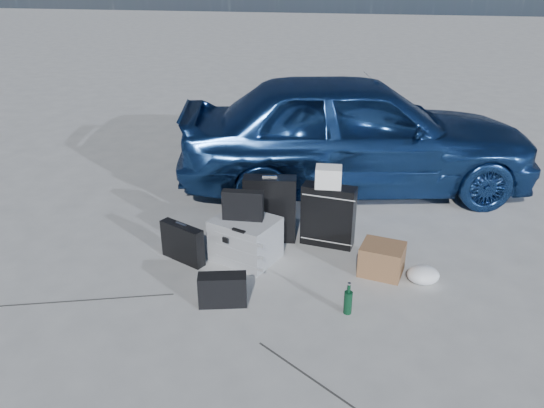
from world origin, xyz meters
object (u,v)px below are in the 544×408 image
at_px(suitcase_left, 270,209).
at_px(suitcase_right, 328,216).
at_px(duffel_bag, 258,211).
at_px(cardboard_box, 382,259).
at_px(car, 355,132).
at_px(briefcase, 182,243).
at_px(green_bottle, 348,299).
at_px(pelican_case, 246,239).

distance_m(suitcase_left, suitcase_right, 0.62).
height_order(duffel_bag, cardboard_box, duffel_bag).
distance_m(car, briefcase, 2.79).
distance_m(suitcase_left, duffel_bag, 0.42).
relative_size(suitcase_right, green_bottle, 2.31).
bearing_deg(green_bottle, suitcase_right, 103.60).
height_order(pelican_case, suitcase_right, suitcase_right).
relative_size(suitcase_left, suitcase_right, 1.08).
bearing_deg(pelican_case, suitcase_left, 91.74).
bearing_deg(cardboard_box, briefcase, -176.09).
bearing_deg(car, suitcase_right, 161.13).
bearing_deg(briefcase, cardboard_box, 29.76).
relative_size(pelican_case, suitcase_left, 0.84).
distance_m(pelican_case, duffel_bag, 0.77).
height_order(car, cardboard_box, car).
bearing_deg(suitcase_left, cardboard_box, -29.54).
xyz_separation_m(suitcase_right, green_bottle, (0.29, -1.19, -0.19)).
bearing_deg(pelican_case, cardboard_box, 19.89).
xyz_separation_m(pelican_case, duffel_bag, (-0.04, 0.77, -0.05)).
height_order(suitcase_right, duffel_bag, suitcase_right).
xyz_separation_m(briefcase, duffel_bag, (0.56, 0.92, -0.03)).
height_order(cardboard_box, green_bottle, cardboard_box).
xyz_separation_m(suitcase_right, duffel_bag, (-0.82, 0.31, -0.16)).
bearing_deg(suitcase_left, duffel_bag, 114.99).
height_order(briefcase, suitcase_left, suitcase_left).
relative_size(pelican_case, duffel_bag, 0.91).
bearing_deg(cardboard_box, duffel_bag, 150.19).
distance_m(suitcase_left, cardboard_box, 1.29).
bearing_deg(suitcase_right, pelican_case, -140.66).
distance_m(duffel_bag, green_bottle, 1.87).
distance_m(pelican_case, suitcase_right, 0.91).
xyz_separation_m(suitcase_left, green_bottle, (0.91, -1.19, -0.21)).
height_order(car, briefcase, car).
relative_size(car, pelican_case, 7.47).
bearing_deg(suitcase_left, pelican_case, -116.87).
xyz_separation_m(suitcase_left, duffel_bag, (-0.20, 0.32, -0.19)).
bearing_deg(suitcase_right, briefcase, -147.11).
relative_size(duffel_bag, cardboard_box, 1.66).
distance_m(car, suitcase_right, 1.70).
bearing_deg(car, suitcase_left, 141.46).
height_order(car, suitcase_left, car).
relative_size(pelican_case, suitcase_right, 0.91).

